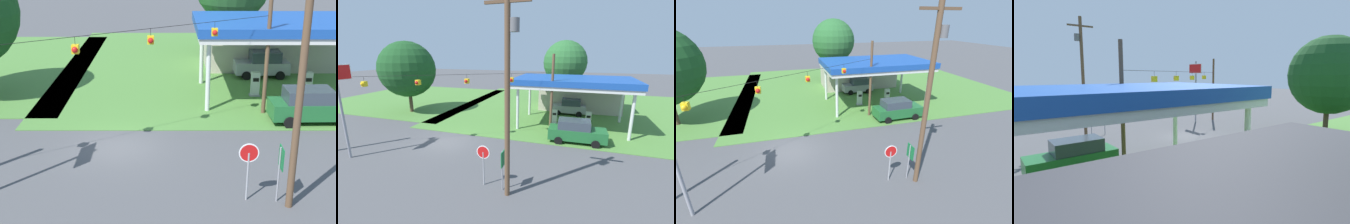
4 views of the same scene
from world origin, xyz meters
TOP-DOWN VIEW (x-y plane):
  - ground_plane at (0.00, 0.00)m, footprint 160.00×160.00m
  - grass_verge_station_corner at (12.05, 16.23)m, footprint 36.00×28.00m
  - gas_station_canopy at (10.05, 8.25)m, footprint 11.71×7.13m
  - gas_station_store at (10.74, 16.21)m, footprint 10.67×5.97m
  - fuel_pump_near at (8.30, 8.25)m, footprint 0.71×0.56m
  - fuel_pump_far at (11.79, 8.25)m, footprint 0.71×0.56m
  - car_at_pumps_front at (10.67, 3.56)m, footprint 4.86×2.19m
  - car_at_pumps_rear at (9.65, 12.94)m, footprint 4.10×2.18m
  - stop_sign_roadside at (5.67, -4.99)m, footprint 0.80×0.08m
  - route_sign at (6.91, -5.11)m, footprint 0.10×0.70m
  - utility_pole_main at (7.32, -5.49)m, footprint 2.20×0.44m
  - signal_span_gantry at (-0.00, -0.01)m, footprint 16.75×10.24m
  - tree_behind_station at (8.22, 21.20)m, footprint 6.70×6.70m

SIDE VIEW (x-z plane):
  - ground_plane at x=0.00m, z-range 0.00..0.00m
  - grass_verge_station_corner at x=12.05m, z-range 0.00..0.04m
  - fuel_pump_near at x=8.30m, z-range -0.04..1.62m
  - fuel_pump_far at x=11.79m, z-range -0.04..1.62m
  - car_at_pumps_rear at x=9.65m, z-range 0.01..2.03m
  - car_at_pumps_front at x=10.67m, z-range 0.02..2.03m
  - route_sign at x=6.91m, z-range 0.51..2.91m
  - stop_sign_roadside at x=5.67m, z-range 0.56..3.06m
  - gas_station_store at x=10.74m, z-range 0.02..3.92m
  - signal_span_gantry at x=0.00m, z-range 0.37..7.91m
  - gas_station_canopy at x=10.05m, z-range 2.08..7.21m
  - utility_pole_main at x=7.32m, z-range 0.61..11.25m
  - tree_behind_station at x=8.22m, z-range 1.40..10.93m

